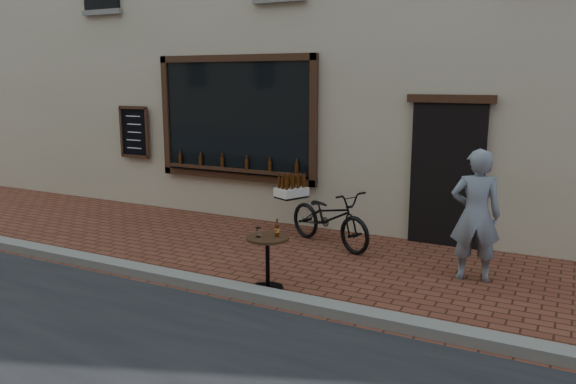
% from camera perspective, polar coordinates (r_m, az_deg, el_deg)
% --- Properties ---
extents(ground, '(90.00, 90.00, 0.00)m').
position_cam_1_polar(ground, '(6.81, -7.24, -10.66)').
color(ground, '#5B2B1D').
rests_on(ground, ground).
extents(kerb, '(90.00, 0.25, 0.12)m').
position_cam_1_polar(kerb, '(6.94, -6.30, -9.66)').
color(kerb, slate).
rests_on(kerb, ground).
extents(cargo_bicycle, '(2.02, 1.31, 0.96)m').
position_cam_1_polar(cargo_bicycle, '(8.72, 4.09, -2.48)').
color(cargo_bicycle, black).
rests_on(cargo_bicycle, ground).
extents(bistro_table, '(0.52, 0.52, 0.90)m').
position_cam_1_polar(bistro_table, '(6.88, -2.07, -6.09)').
color(bistro_table, black).
rests_on(bistro_table, ground).
extents(pedestrian, '(0.70, 0.54, 1.70)m').
position_cam_1_polar(pedestrian, '(7.50, 18.51, -2.25)').
color(pedestrian, slate).
rests_on(pedestrian, ground).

